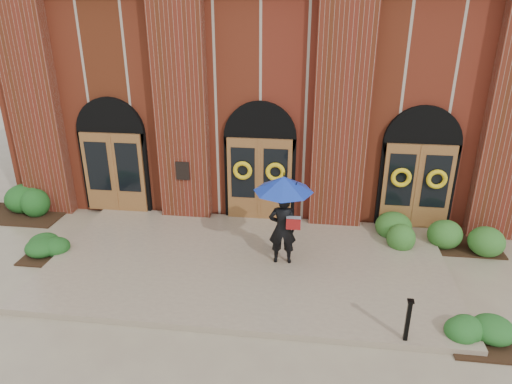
% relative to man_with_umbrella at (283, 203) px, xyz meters
% --- Properties ---
extents(ground, '(90.00, 90.00, 0.00)m').
position_rel_man_with_umbrella_xyz_m(ground, '(-0.89, -0.25, -1.76)').
color(ground, gray).
rests_on(ground, ground).
extents(landing, '(10.00, 5.30, 0.15)m').
position_rel_man_with_umbrella_xyz_m(landing, '(-0.89, -0.10, -1.68)').
color(landing, gray).
rests_on(landing, ground).
extents(church_building, '(16.20, 12.53, 7.00)m').
position_rel_man_with_umbrella_xyz_m(church_building, '(-0.89, 8.53, 1.74)').
color(church_building, '#5F1F14').
rests_on(church_building, ground).
extents(man_with_umbrella, '(1.56, 1.56, 2.30)m').
position_rel_man_with_umbrella_xyz_m(man_with_umbrella, '(0.00, 0.00, 0.00)').
color(man_with_umbrella, black).
rests_on(man_with_umbrella, landing).
extents(metal_post, '(0.13, 0.13, 0.92)m').
position_rel_man_with_umbrella_xyz_m(metal_post, '(2.61, -2.60, -1.13)').
color(metal_post, black).
rests_on(metal_post, landing).
extents(hedge_wall_left, '(3.29, 1.32, 0.84)m').
position_rel_man_with_umbrella_xyz_m(hedge_wall_left, '(-8.89, 1.95, -1.34)').
color(hedge_wall_left, '#1A4E1A').
rests_on(hedge_wall_left, ground).
extents(hedge_wall_right, '(2.81, 1.13, 0.72)m').
position_rel_man_with_umbrella_xyz_m(hedge_wall_right, '(4.31, 1.72, -1.40)').
color(hedge_wall_right, '#2B5E21').
rests_on(hedge_wall_right, ground).
extents(hedge_front_left, '(1.26, 1.08, 0.45)m').
position_rel_man_with_umbrella_xyz_m(hedge_front_left, '(-6.11, -0.25, -1.53)').
color(hedge_front_left, '#1A4A19').
rests_on(hedge_front_left, ground).
extents(hedge_front_right, '(1.29, 1.11, 0.46)m').
position_rel_man_with_umbrella_xyz_m(hedge_front_right, '(4.21, -2.25, -1.53)').
color(hedge_front_right, '#1E511D').
rests_on(hedge_front_right, ground).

